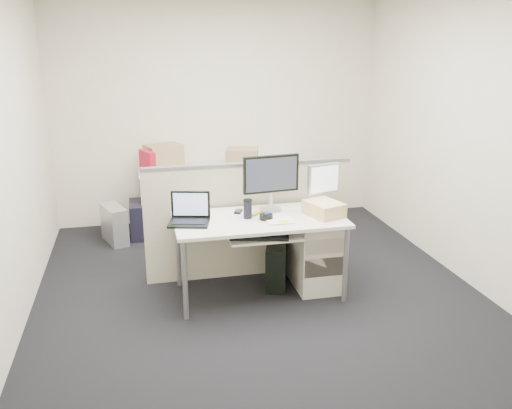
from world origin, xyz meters
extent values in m
cube|color=black|center=(0.00, 0.00, -0.01)|extent=(4.00, 4.50, 0.01)
cube|color=silver|center=(0.00, 2.25, 1.35)|extent=(4.00, 0.02, 2.70)
cube|color=silver|center=(0.00, -2.25, 1.35)|extent=(4.00, 0.02, 2.70)
cube|color=silver|center=(-2.00, 0.00, 1.35)|extent=(0.02, 4.50, 2.70)
cube|color=silver|center=(2.00, 0.00, 1.35)|extent=(0.02, 4.50, 2.70)
cube|color=white|center=(0.00, 0.00, 0.71)|extent=(1.50, 0.75, 0.03)
cylinder|color=slate|center=(-0.70, -0.33, 0.35)|extent=(0.04, 0.04, 0.70)
cylinder|color=slate|center=(-0.70, 0.33, 0.35)|extent=(0.04, 0.04, 0.70)
cylinder|color=slate|center=(0.70, -0.33, 0.35)|extent=(0.04, 0.04, 0.70)
cylinder|color=slate|center=(0.70, 0.33, 0.35)|extent=(0.04, 0.04, 0.70)
cube|color=white|center=(0.00, -0.18, 0.62)|extent=(0.62, 0.32, 0.02)
cube|color=beige|center=(0.55, 0.05, 0.33)|extent=(0.40, 0.55, 0.65)
cube|color=#BEB898|center=(0.00, 0.45, 0.55)|extent=(2.00, 0.06, 1.10)
cube|color=beige|center=(0.00, 1.93, 0.36)|extent=(2.00, 0.60, 0.72)
cube|color=black|center=(0.15, 0.18, 0.99)|extent=(0.54, 0.25, 0.52)
cube|color=#B7B7BC|center=(0.65, 0.18, 0.93)|extent=(0.37, 0.25, 0.41)
cube|color=black|center=(-0.62, -0.02, 0.86)|extent=(0.39, 0.33, 0.25)
cylinder|color=black|center=(0.05, -0.05, 0.75)|extent=(0.15, 0.15, 0.05)
cube|color=black|center=(0.60, 0.08, 0.76)|extent=(0.27, 0.25, 0.07)
cube|color=silver|center=(0.15, -0.08, 0.74)|extent=(0.23, 0.29, 0.01)
cube|color=yellow|center=(0.18, -0.18, 0.74)|extent=(0.10, 0.10, 0.01)
cylinder|color=black|center=(-0.10, 0.02, 0.81)|extent=(0.10, 0.10, 0.16)
ellipsoid|color=yellow|center=(0.00, 0.10, 0.75)|extent=(0.14, 0.14, 0.04)
cube|color=black|center=(-0.15, 0.20, 0.74)|extent=(0.10, 0.13, 0.02)
cube|color=#EABD7F|center=(0.58, -0.05, 0.79)|extent=(0.35, 0.39, 0.12)
cube|color=black|center=(-0.05, -0.22, 0.64)|extent=(0.52, 0.29, 0.03)
cube|color=black|center=(0.20, 0.14, 0.21)|extent=(0.31, 0.49, 0.42)
cube|color=black|center=(-1.05, 1.76, 0.21)|extent=(0.18, 0.45, 0.42)
cube|color=#B7B7BC|center=(-1.32, 1.63, 0.21)|extent=(0.33, 0.49, 0.43)
cube|color=#997A55|center=(-0.70, 2.05, 0.87)|extent=(0.49, 0.43, 0.30)
cube|color=#997A55|center=(0.21, 1.81, 0.85)|extent=(0.44, 0.38, 0.27)
cube|color=#B60D28|center=(-0.90, 1.83, 0.86)|extent=(0.19, 0.31, 0.28)
camera|label=1|loc=(-1.02, -4.40, 2.26)|focal=38.00mm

